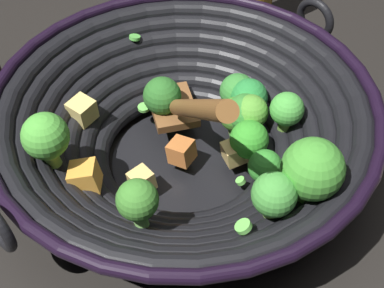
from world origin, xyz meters
TOP-DOWN VIEW (x-y plane):
  - ground_plane at (0.00, 0.00)m, footprint 4.00×4.00m
  - wok at (0.00, 0.00)m, footprint 0.42×0.45m

SIDE VIEW (x-z plane):
  - ground_plane at x=0.00m, z-range 0.00..0.00m
  - wok at x=0.00m, z-range -0.05..0.18m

